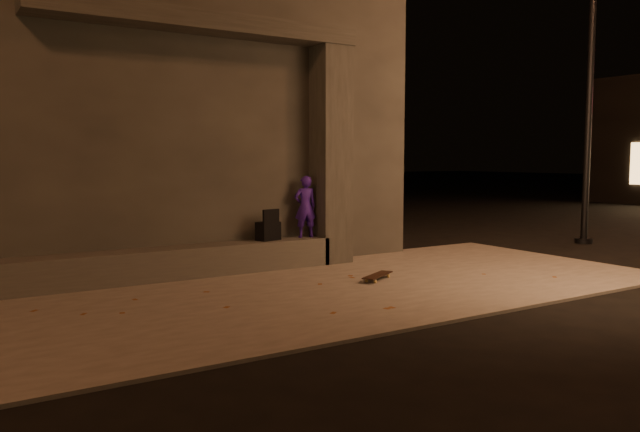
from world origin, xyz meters
TOP-DOWN VIEW (x-y plane):
  - ground at (0.00, 0.00)m, footprint 120.00×120.00m
  - sidewalk at (0.00, 2.00)m, footprint 11.00×4.40m
  - building at (-1.00, 6.49)m, footprint 9.00×5.10m
  - ledge at (-1.50, 3.75)m, footprint 6.00×0.55m
  - column at (1.70, 3.75)m, footprint 0.55×0.55m
  - canopy at (-0.50, 3.80)m, footprint 5.00×0.70m
  - skateboarder at (1.20, 3.75)m, footprint 0.42×0.32m
  - backpack at (0.51, 3.75)m, footprint 0.40×0.31m
  - skateboard at (1.40, 2.03)m, footprint 0.71×0.50m
  - street_lamp_2 at (7.69, 3.08)m, footprint 0.36×0.36m

SIDE VIEW (x-z plane):
  - ground at x=0.00m, z-range 0.00..0.00m
  - sidewalk at x=0.00m, z-range 0.00..0.04m
  - skateboard at x=1.40m, z-range 0.06..0.14m
  - ledge at x=-1.50m, z-range 0.04..0.49m
  - backpack at x=0.51m, z-range 0.41..0.92m
  - skateboarder at x=1.20m, z-range 0.49..1.51m
  - column at x=1.70m, z-range 0.04..3.64m
  - building at x=-1.00m, z-range -0.01..5.22m
  - canopy at x=-0.50m, z-range 3.64..3.92m
  - street_lamp_2 at x=7.69m, z-range 0.49..8.04m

